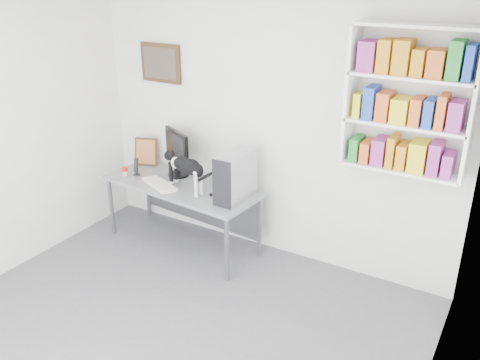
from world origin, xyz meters
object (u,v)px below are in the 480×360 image
(pc_tower, at_px, (235,176))
(speaker, at_px, (136,166))
(desk, at_px, (183,215))
(cat, at_px, (187,174))
(bookshelf, at_px, (409,101))
(monitor, at_px, (178,153))
(keyboard, at_px, (159,184))
(soup_can, at_px, (125,171))
(leaning_print, at_px, (146,151))

(pc_tower, height_order, speaker, pc_tower)
(desk, height_order, cat, cat)
(bookshelf, xyz_separation_m, desk, (-2.18, -0.29, -1.49))
(monitor, distance_m, keyboard, 0.42)
(monitor, xyz_separation_m, cat, (0.34, -0.30, -0.07))
(bookshelf, height_order, soup_can, bookshelf)
(keyboard, height_order, speaker, speaker)
(leaning_print, bearing_deg, desk, -41.03)
(bookshelf, relative_size, keyboard, 2.65)
(desk, relative_size, keyboard, 3.72)
(desk, distance_m, pc_tower, 0.92)
(desk, bearing_deg, bookshelf, 12.39)
(leaning_print, height_order, soup_can, leaning_print)
(keyboard, bearing_deg, pc_tower, 31.88)
(leaning_print, xyz_separation_m, cat, (0.86, -0.37, 0.02))
(speaker, height_order, soup_can, speaker)
(speaker, xyz_separation_m, soup_can, (-0.10, -0.07, -0.06))
(monitor, height_order, leaning_print, monitor)
(leaning_print, height_order, cat, cat)
(desk, bearing_deg, keyboard, -134.61)
(soup_can, xyz_separation_m, cat, (0.85, 0.01, 0.14))
(leaning_print, relative_size, cat, 0.54)
(cat, bearing_deg, soup_can, -168.29)
(speaker, bearing_deg, leaning_print, 112.45)
(keyboard, relative_size, speaker, 2.29)
(speaker, xyz_separation_m, cat, (0.74, -0.07, 0.09))
(leaning_print, bearing_deg, monitor, -28.30)
(desk, xyz_separation_m, monitor, (-0.18, 0.19, 0.63))
(desk, height_order, leaning_print, leaning_print)
(desk, xyz_separation_m, cat, (0.16, -0.10, 0.55))
(bookshelf, xyz_separation_m, cat, (-2.02, -0.40, -0.94))
(desk, bearing_deg, pc_tower, 3.88)
(keyboard, bearing_deg, soup_can, -161.15)
(monitor, distance_m, speaker, 0.50)
(keyboard, height_order, leaning_print, leaning_print)
(speaker, height_order, cat, cat)
(pc_tower, bearing_deg, desk, 179.46)
(speaker, bearing_deg, monitor, 31.57)
(speaker, xyz_separation_m, leaning_print, (-0.11, 0.31, 0.06))
(keyboard, distance_m, cat, 0.38)
(desk, height_order, keyboard, keyboard)
(keyboard, relative_size, leaning_print, 1.40)
(soup_can, bearing_deg, leaning_print, 91.34)
(pc_tower, distance_m, leaning_print, 1.41)
(bookshelf, distance_m, cat, 2.26)
(bookshelf, relative_size, desk, 0.71)
(pc_tower, relative_size, soup_can, 5.33)
(speaker, bearing_deg, soup_can, -142.23)
(bookshelf, bearing_deg, soup_can, -172.02)
(bookshelf, distance_m, pc_tower, 1.76)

